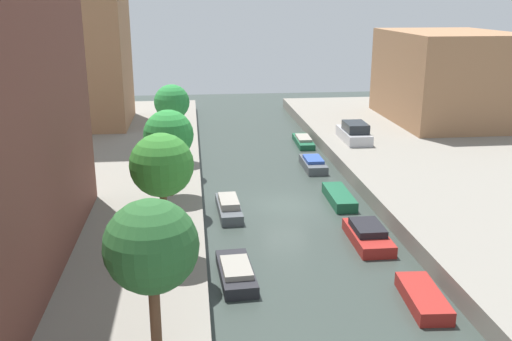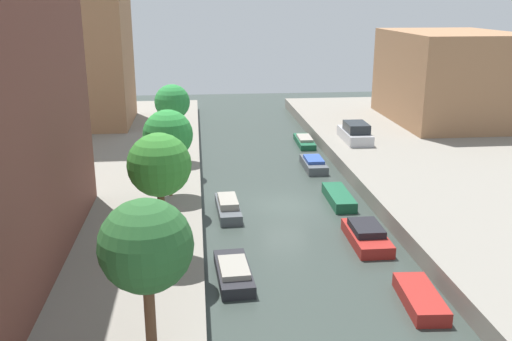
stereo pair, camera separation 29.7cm
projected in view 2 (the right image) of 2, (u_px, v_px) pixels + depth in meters
ground_plane at (285, 206)px, 34.26m from camera, size 84.00×84.00×0.00m
quay_left at (26, 207)px, 32.60m from camera, size 20.00×64.00×1.00m
low_block_right at (449, 77)px, 52.11m from camera, size 10.00×13.65×8.13m
street_tree_0 at (146, 247)px, 17.18m from camera, size 2.92×2.92×5.27m
street_tree_1 at (159, 166)px, 24.17m from camera, size 2.75×2.75×5.57m
street_tree_2 at (168, 135)px, 32.00m from camera, size 2.83×2.83×5.04m
street_tree_3 at (172, 102)px, 39.05m from camera, size 2.43×2.43×5.36m
parked_car at (355, 133)px, 45.42m from camera, size 1.94×4.69×1.54m
moored_boat_left_1 at (234, 272)px, 25.20m from camera, size 1.65×4.00×0.79m
moored_boat_left_2 at (228, 207)px, 32.91m from camera, size 1.38×4.22×0.95m
moored_boat_right_1 at (420, 298)px, 23.07m from camera, size 1.61×3.57×0.60m
moored_boat_right_2 at (367, 235)px, 28.94m from camera, size 1.74×4.05×0.95m
moored_boat_right_3 at (339, 197)px, 34.75m from camera, size 1.33×4.15×0.63m
moored_boat_right_4 at (314, 164)px, 41.59m from camera, size 1.44×3.91×0.83m
moored_boat_right_5 at (304, 141)px, 48.52m from camera, size 1.39×4.55×0.68m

